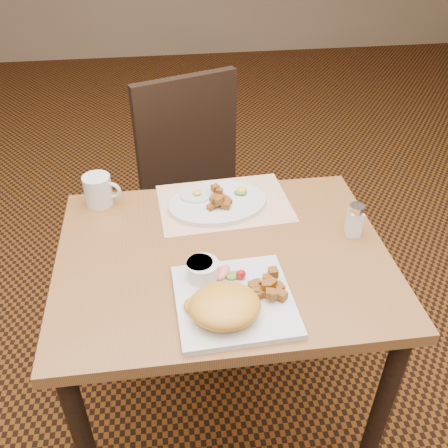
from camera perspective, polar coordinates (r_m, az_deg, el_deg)
ground at (r=1.93m, az=-0.07°, el=-20.65°), size 8.00×8.00×0.00m
table at (r=1.43m, az=-0.09°, el=-6.72°), size 0.90×0.70×0.75m
chair_far at (r=2.00m, az=-2.70°, el=3.87°), size 0.54×0.55×0.97m
placemat at (r=1.55m, az=0.02°, el=2.39°), size 0.42×0.30×0.00m
plate_square at (r=1.22m, az=1.18°, el=-8.77°), size 0.29×0.29×0.02m
plate_oval at (r=1.53m, az=-0.73°, el=2.40°), size 0.33×0.27×0.02m
hollandaise_mound at (r=1.15m, az=-0.01°, el=-9.37°), size 0.18×0.15×0.06m
ramekin at (r=1.25m, az=-2.48°, el=-5.17°), size 0.08×0.08×0.05m
garnish_sq at (r=1.26m, az=0.61°, el=-5.66°), size 0.09×0.07×0.03m
fried_egg at (r=1.56m, az=-3.22°, el=3.47°), size 0.10×0.10×0.02m
garnish_ov at (r=1.56m, az=1.97°, el=3.78°), size 0.05×0.05×0.02m
salt_shaker at (r=1.44m, az=14.72°, el=0.48°), size 0.05×0.05×0.10m
coffee_mug at (r=1.57m, az=-14.12°, el=3.77°), size 0.11×0.08×0.10m
home_fries_sq at (r=1.22m, az=5.02°, el=-7.27°), size 0.10×0.09×0.04m
home_fries_ov at (r=1.51m, az=-0.46°, el=2.89°), size 0.08×0.10×0.04m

